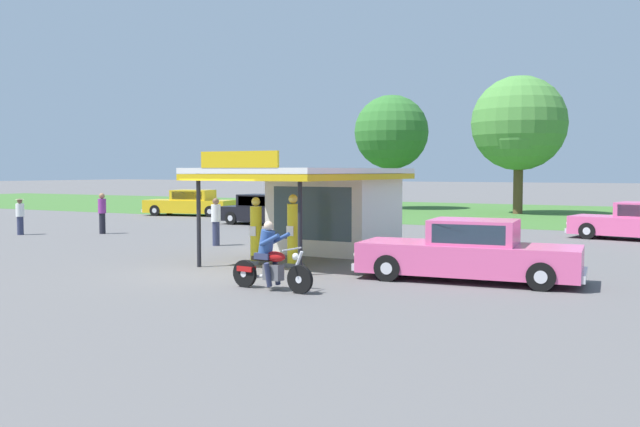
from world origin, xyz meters
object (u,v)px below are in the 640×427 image
(bystander_leaning_by_kiosk, at_px, (216,220))
(parked_car_back_row_centre, at_px, (190,204))
(gas_pump_offside, at_px, (293,233))
(featured_classic_sedan, at_px, (469,254))
(motorcycle_with_rider, at_px, (270,262))
(gas_pump_nearside, at_px, (256,233))
(bystander_chatting_near_pumps, at_px, (102,212))
(bystander_admiring_sedan, at_px, (20,216))
(parked_car_back_row_centre_right, at_px, (267,211))

(bystander_leaning_by_kiosk, bearing_deg, parked_car_back_row_centre, 132.06)
(gas_pump_offside, distance_m, featured_classic_sedan, 5.16)
(motorcycle_with_rider, bearing_deg, parked_car_back_row_centre, 132.78)
(featured_classic_sedan, bearing_deg, gas_pump_offside, 177.87)
(gas_pump_offside, height_order, parked_car_back_row_centre, gas_pump_offside)
(gas_pump_nearside, height_order, featured_classic_sedan, gas_pump_nearside)
(gas_pump_nearside, bearing_deg, bystander_chatting_near_pumps, 156.36)
(gas_pump_nearside, relative_size, motorcycle_with_rider, 0.88)
(gas_pump_nearside, distance_m, parked_car_back_row_centre, 22.73)
(parked_car_back_row_centre, bearing_deg, featured_classic_sedan, -36.83)
(motorcycle_with_rider, bearing_deg, bystander_chatting_near_pumps, 148.61)
(motorcycle_with_rider, xyz_separation_m, featured_classic_sedan, (3.59, 3.47, 0.03))
(gas_pump_offside, height_order, bystander_admiring_sedan, gas_pump_offside)
(bystander_leaning_by_kiosk, bearing_deg, parked_car_back_row_centre_right, 112.14)
(featured_classic_sedan, xyz_separation_m, bystander_admiring_sedan, (-20.34, 3.09, 0.14))
(bystander_admiring_sedan, height_order, bystander_leaning_by_kiosk, bystander_leaning_by_kiosk)
(featured_classic_sedan, height_order, parked_car_back_row_centre_right, same)
(parked_car_back_row_centre, distance_m, bystander_chatting_near_pumps, 12.34)
(gas_pump_offside, height_order, bystander_leaning_by_kiosk, gas_pump_offside)
(parked_car_back_row_centre, xyz_separation_m, bystander_admiring_sedan, (1.82, -13.50, 0.11))
(gas_pump_nearside, distance_m, bystander_chatting_near_pumps, 12.25)
(parked_car_back_row_centre_right, relative_size, bystander_chatting_near_pumps, 2.91)
(motorcycle_with_rider, bearing_deg, gas_pump_offside, 113.17)
(gas_pump_nearside, bearing_deg, bystander_leaning_by_kiosk, 139.68)
(gas_pump_nearside, bearing_deg, motorcycle_with_rider, -52.30)
(parked_car_back_row_centre, bearing_deg, gas_pump_nearside, -46.18)
(motorcycle_with_rider, bearing_deg, gas_pump_nearside, 127.70)
(gas_pump_offside, relative_size, bystander_leaning_by_kiosk, 1.18)
(gas_pump_offside, xyz_separation_m, motorcycle_with_rider, (1.57, -3.66, -0.29))
(gas_pump_nearside, relative_size, parked_car_back_row_centre_right, 0.38)
(gas_pump_nearside, height_order, bystander_leaning_by_kiosk, gas_pump_nearside)
(parked_car_back_row_centre_right, bearing_deg, parked_car_back_row_centre, 154.54)
(bystander_leaning_by_kiosk, bearing_deg, motorcycle_with_rider, -45.92)
(gas_pump_offside, bearing_deg, motorcycle_with_rider, -66.83)
(featured_classic_sedan, relative_size, bystander_leaning_by_kiosk, 3.27)
(gas_pump_offside, relative_size, motorcycle_with_rider, 0.92)
(gas_pump_offside, xyz_separation_m, bystander_leaning_by_kiosk, (-5.27, 3.40, -0.02))
(parked_car_back_row_centre_right, bearing_deg, featured_classic_sedan, -42.07)
(bystander_leaning_by_kiosk, bearing_deg, gas_pump_nearside, -40.32)
(bystander_admiring_sedan, bearing_deg, gas_pump_nearside, -11.75)
(gas_pump_offside, bearing_deg, bystander_leaning_by_kiosk, 147.16)
(parked_car_back_row_centre_right, bearing_deg, bystander_leaning_by_kiosk, -67.86)
(bystander_admiring_sedan, bearing_deg, featured_classic_sedan, -8.63)
(gas_pump_nearside, relative_size, featured_classic_sedan, 0.34)
(bystander_chatting_near_pumps, height_order, bystander_leaning_by_kiosk, bystander_chatting_near_pumps)
(parked_car_back_row_centre_right, height_order, bystander_leaning_by_kiosk, bystander_leaning_by_kiosk)
(motorcycle_with_rider, bearing_deg, parked_car_back_row_centre_right, 123.06)
(featured_classic_sedan, relative_size, bystander_admiring_sedan, 3.67)
(parked_car_back_row_centre_right, bearing_deg, motorcycle_with_rider, -56.94)
(bystander_admiring_sedan, relative_size, bystander_leaning_by_kiosk, 0.89)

